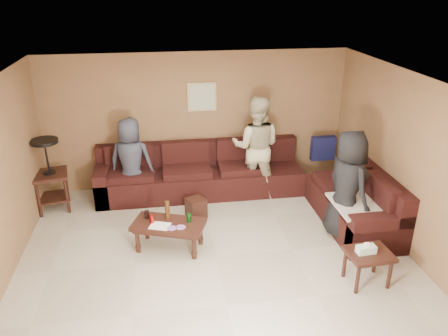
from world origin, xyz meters
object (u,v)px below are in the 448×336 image
(side_table_right, at_px, (368,256))
(person_middle, at_px, (256,147))
(sectional_sofa, at_px, (250,186))
(end_table_left, at_px, (50,174))
(person_right, at_px, (347,185))
(coffee_table, at_px, (169,226))
(waste_bin, at_px, (196,208))
(person_left, at_px, (131,161))

(side_table_right, relative_size, person_middle, 0.33)
(side_table_right, bearing_deg, sectional_sofa, 113.52)
(end_table_left, height_order, person_right, person_right)
(coffee_table, xyz_separation_m, waste_bin, (0.47, 0.85, -0.20))
(side_table_right, bearing_deg, person_right, 82.06)
(person_left, relative_size, person_middle, 0.85)
(side_table_right, bearing_deg, coffee_table, 154.57)
(sectional_sofa, xyz_separation_m, coffee_table, (-1.45, -1.19, 0.04))
(sectional_sofa, distance_m, waste_bin, 1.05)
(person_left, xyz_separation_m, person_right, (3.21, -1.62, 0.08))
(side_table_right, bearing_deg, end_table_left, 148.55)
(sectional_sofa, distance_m, person_right, 1.80)
(coffee_table, bearing_deg, waste_bin, 60.95)
(waste_bin, distance_m, person_right, 2.45)
(coffee_table, distance_m, person_right, 2.69)
(end_table_left, distance_m, waste_bin, 2.51)
(end_table_left, bearing_deg, person_middle, 1.23)
(sectional_sofa, relative_size, person_left, 3.03)
(waste_bin, height_order, person_middle, person_middle)
(end_table_left, relative_size, person_right, 0.74)
(person_left, height_order, person_right, person_right)
(sectional_sofa, bearing_deg, end_table_left, 174.72)
(side_table_right, bearing_deg, person_left, 137.83)
(waste_bin, bearing_deg, end_table_left, 164.65)
(side_table_right, bearing_deg, waste_bin, 134.74)
(end_table_left, bearing_deg, person_right, -18.78)
(person_right, bearing_deg, person_middle, 18.86)
(sectional_sofa, height_order, coffee_table, sectional_sofa)
(end_table_left, xyz_separation_m, waste_bin, (2.38, -0.65, -0.49))
(waste_bin, relative_size, person_middle, 0.19)
(person_middle, height_order, person_right, person_middle)
(end_table_left, bearing_deg, coffee_table, -38.29)
(coffee_table, height_order, person_right, person_right)
(sectional_sofa, distance_m, side_table_right, 2.59)
(person_middle, bearing_deg, person_right, 139.95)
(side_table_right, height_order, person_left, person_left)
(person_middle, bearing_deg, end_table_left, 19.05)
(person_middle, bearing_deg, side_table_right, 125.13)
(sectional_sofa, xyz_separation_m, person_right, (1.19, -1.24, 0.52))
(person_middle, bearing_deg, person_left, 17.82)
(end_table_left, relative_size, side_table_right, 2.08)
(end_table_left, xyz_separation_m, person_left, (1.34, 0.08, 0.11))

